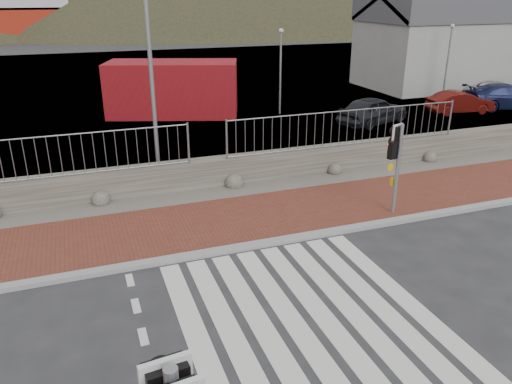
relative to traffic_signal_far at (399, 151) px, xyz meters
name	(u,v)px	position (x,y,z in m)	size (l,w,h in m)	color
ground	(307,318)	(-4.21, -3.46, -1.85)	(220.00, 220.00, 0.00)	#28282B
sidewalk_far	(235,221)	(-4.21, 1.04, -1.81)	(40.00, 3.00, 0.08)	brown
kerb_far	(254,245)	(-4.21, -0.46, -1.80)	(40.00, 0.25, 0.12)	gray
zebra_crossing	(307,318)	(-4.21, -3.46, -1.85)	(4.62, 5.60, 0.01)	silver
gravel_strip	(215,195)	(-4.21, 3.04, -1.82)	(40.00, 1.50, 0.06)	#59544C
stone_wall	(208,173)	(-4.21, 3.84, -1.40)	(40.00, 0.60, 0.90)	#4D483F
railing	(207,132)	(-4.21, 3.69, -0.03)	(18.07, 0.07, 1.22)	gray
quay	(130,83)	(-4.21, 24.44, -1.85)	(120.00, 40.00, 0.50)	#4C4C4F
water	(98,39)	(-4.21, 59.44, -1.85)	(220.00, 50.00, 0.05)	#3F4C54
harbor_building	(458,39)	(15.79, 16.44, 1.08)	(12.20, 6.20, 5.80)	#9E9E99
hills_backdrop	(140,151)	(2.54, 84.44, -24.91)	(254.00, 90.00, 100.00)	#282C1A
traffic_signal_far	(399,151)	(0.00, 0.00, 0.00)	(0.63, 0.36, 2.56)	gray
streetlight	(154,48)	(-5.48, 4.65, 2.35)	(1.58, 0.32, 7.47)	gray
shipping_container	(173,89)	(-3.25, 14.02, -0.55)	(6.24, 2.60, 2.60)	maroon
car_a	(373,110)	(5.03, 9.03, -1.21)	(1.52, 3.78, 1.29)	black
car_b	(460,102)	(10.42, 9.49, -1.31)	(1.16, 3.33, 1.10)	#520F0B
car_c	(507,97)	(13.42, 9.46, -1.22)	(1.79, 4.40, 1.28)	#161D47
car_d	(496,91)	(14.39, 11.24, -1.29)	(1.86, 4.04, 1.12)	#969696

